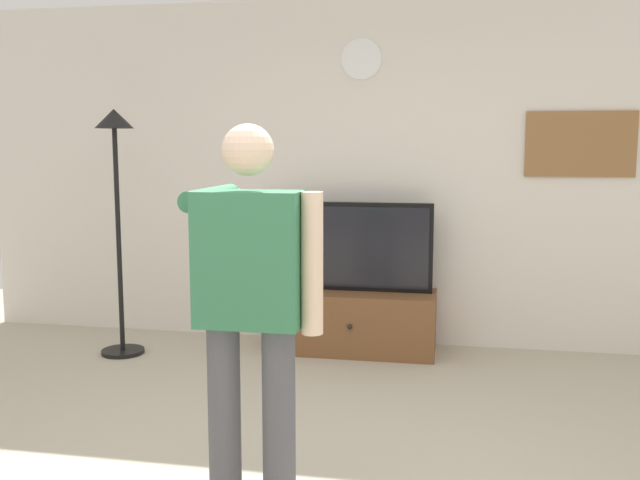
# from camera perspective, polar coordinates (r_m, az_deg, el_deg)

# --- Properties ---
(back_wall) EXTENTS (6.40, 0.10, 2.70)m
(back_wall) POSITION_cam_1_polar(r_m,az_deg,el_deg) (5.62, 3.32, 5.39)
(back_wall) COLOR silver
(back_wall) RESTS_ON ground_plane
(tv_stand) EXTENTS (1.23, 0.51, 0.47)m
(tv_stand) POSITION_cam_1_polar(r_m,az_deg,el_deg) (5.43, 2.81, -6.60)
(tv_stand) COLOR brown
(tv_stand) RESTS_ON ground_plane
(television) EXTENTS (1.16, 0.07, 0.68)m
(television) POSITION_cam_1_polar(r_m,az_deg,el_deg) (5.37, 2.92, -0.54)
(television) COLOR black
(television) RESTS_ON tv_stand
(wall_clock) EXTENTS (0.31, 0.03, 0.31)m
(wall_clock) POSITION_cam_1_polar(r_m,az_deg,el_deg) (5.59, 3.38, 14.40)
(wall_clock) COLOR white
(framed_picture) EXTENTS (0.79, 0.04, 0.48)m
(framed_picture) POSITION_cam_1_polar(r_m,az_deg,el_deg) (5.59, 20.31, 7.29)
(framed_picture) COLOR olive
(floor_lamp) EXTENTS (0.32, 0.32, 1.84)m
(floor_lamp) POSITION_cam_1_polar(r_m,az_deg,el_deg) (5.42, -16.15, 4.63)
(floor_lamp) COLOR black
(floor_lamp) RESTS_ON ground_plane
(person_standing_nearer_lamp) EXTENTS (0.61, 0.78, 1.66)m
(person_standing_nearer_lamp) POSITION_cam_1_polar(r_m,az_deg,el_deg) (2.94, -5.62, -4.71)
(person_standing_nearer_lamp) COLOR #4C4C51
(person_standing_nearer_lamp) RESTS_ON ground_plane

